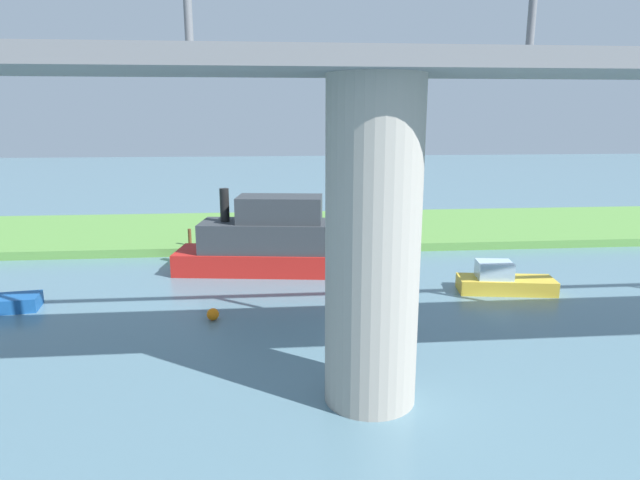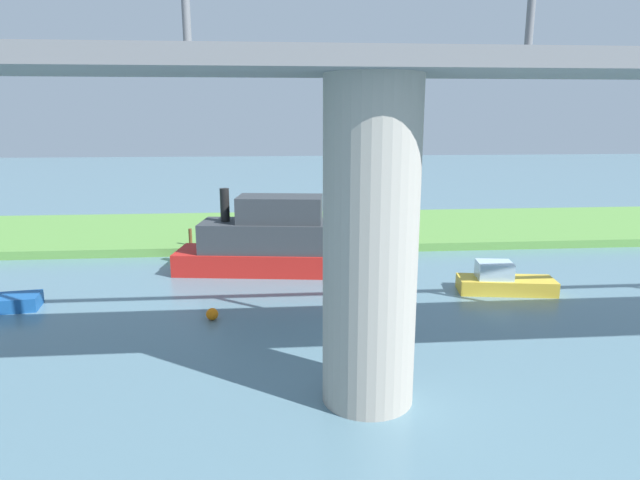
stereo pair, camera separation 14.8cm
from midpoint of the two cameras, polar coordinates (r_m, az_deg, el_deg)
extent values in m
plane|color=slate|center=(33.14, 0.71, -1.42)|extent=(160.00, 160.00, 0.00)
cube|color=#5B9342|center=(38.90, -0.14, 1.12)|extent=(80.00, 12.00, 0.50)
cylinder|color=#9E998E|center=(15.29, 5.53, -0.69)|extent=(2.66, 2.66, 9.25)
cube|color=slate|center=(14.92, 5.95, 17.83)|extent=(69.99, 4.00, 0.50)
cylinder|color=slate|center=(18.54, 21.28, 20.92)|extent=(0.24, 0.24, 2.60)
cylinder|color=slate|center=(17.01, -13.51, 22.21)|extent=(0.24, 0.24, 2.60)
cylinder|color=#2D334C|center=(35.05, 9.16, 0.52)|extent=(0.29, 0.29, 0.55)
cylinder|color=gold|center=(34.94, 9.19, 1.44)|extent=(0.45, 0.45, 0.60)
sphere|color=tan|center=(34.86, 9.22, 2.11)|extent=(0.24, 0.24, 0.24)
cylinder|color=brown|center=(33.90, -13.21, 0.31)|extent=(0.20, 0.20, 1.01)
cube|color=red|center=(29.48, -6.20, -2.15)|extent=(9.02, 4.04, 1.16)
cube|color=#33383D|center=(29.08, -5.32, 0.42)|extent=(7.26, 3.52, 1.55)
cube|color=#33383D|center=(28.72, -4.04, 3.23)|extent=(4.61, 2.77, 1.36)
cylinder|color=black|center=(29.17, -9.73, 3.61)|extent=(0.48, 0.48, 1.74)
cube|color=#D84C2D|center=(29.68, -10.68, -0.17)|extent=(1.77, 1.93, 0.87)
cube|color=gold|center=(27.41, 18.92, -4.47)|extent=(4.61, 2.24, 0.69)
cube|color=silver|center=(27.06, 17.82, -2.99)|extent=(1.77, 1.49, 0.79)
sphere|color=orange|center=(23.00, -10.97, -7.57)|extent=(0.50, 0.50, 0.50)
camera|label=1|loc=(0.07, -89.85, 0.04)|focal=30.77mm
camera|label=2|loc=(0.07, 90.15, -0.04)|focal=30.77mm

